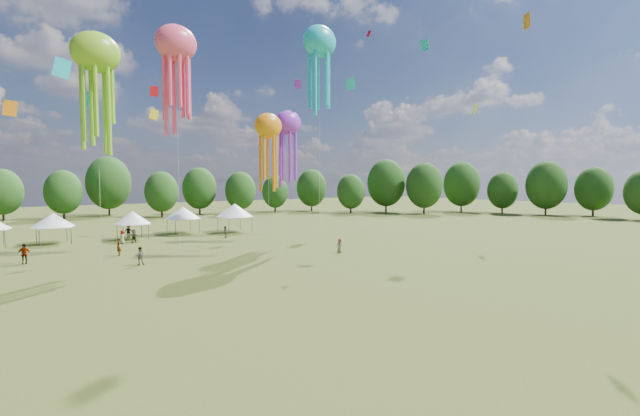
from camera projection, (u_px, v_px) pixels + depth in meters
ground at (522, 362)px, 19.37m from camera, size 300.00×300.00×0.00m
spectator_near at (140, 256)px, 41.62m from camera, size 0.98×0.86×1.72m
spectators_far at (145, 238)px, 54.58m from camera, size 29.11×28.08×1.92m
festival_tents at (129, 216)px, 60.87m from camera, size 36.61×9.15×4.37m
show_kites at (199, 78)px, 51.18m from camera, size 46.09×18.26×30.09m
treeline at (103, 190)px, 66.05m from camera, size 201.57×95.24×13.43m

